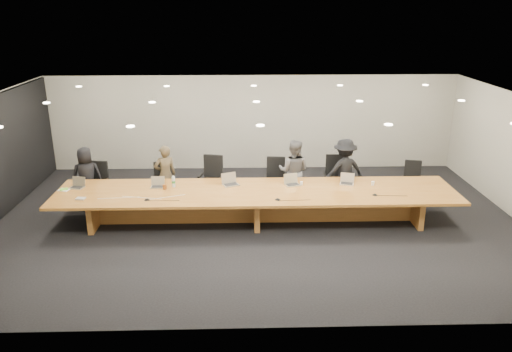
{
  "coord_description": "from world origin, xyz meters",
  "views": [
    {
      "loc": [
        -0.32,
        -10.49,
        4.71
      ],
      "look_at": [
        0.0,
        0.3,
        1.0
      ],
      "focal_mm": 35.0,
      "sensor_mm": 36.0,
      "label": 1
    }
  ],
  "objects_px": {
    "chair_mid_left": "(211,179)",
    "chair_right": "(336,178)",
    "laptop_a": "(76,183)",
    "laptop_c": "(231,180)",
    "chair_far_left": "(97,182)",
    "chair_far_right": "(412,180)",
    "person_a": "(87,176)",
    "water_bottle": "(173,182)",
    "mic_center": "(278,199)",
    "person_b": "(165,175)",
    "chair_mid_right": "(276,180)",
    "paper_cup_near": "(302,183)",
    "person_c": "(294,171)",
    "paper_cup_far": "(373,183)",
    "laptop_e": "(347,179)",
    "conference_table": "(256,200)",
    "person_d": "(344,170)",
    "mic_left": "(147,199)",
    "av_box": "(81,199)",
    "mic_right": "(375,195)",
    "laptop_d": "(293,180)",
    "laptop_b": "(157,182)",
    "chair_left": "(164,182)",
    "amber_mug": "(165,187)"
  },
  "relations": [
    {
      "from": "av_box",
      "to": "person_c",
      "type": "bearing_deg",
      "value": 25.82
    },
    {
      "from": "water_bottle",
      "to": "mic_right",
      "type": "bearing_deg",
      "value": -8.38
    },
    {
      "from": "chair_mid_right",
      "to": "person_b",
      "type": "distance_m",
      "value": 2.74
    },
    {
      "from": "chair_far_right",
      "to": "paper_cup_near",
      "type": "xyz_separation_m",
      "value": [
        -2.94,
        -0.96,
        0.29
      ]
    },
    {
      "from": "conference_table",
      "to": "mic_center",
      "type": "xyz_separation_m",
      "value": [
        0.44,
        -0.56,
        0.24
      ]
    },
    {
      "from": "chair_far_left",
      "to": "laptop_e",
      "type": "bearing_deg",
      "value": -0.26
    },
    {
      "from": "laptop_a",
      "to": "water_bottle",
      "type": "bearing_deg",
      "value": 14.85
    },
    {
      "from": "conference_table",
      "to": "person_d",
      "type": "bearing_deg",
      "value": 28.67
    },
    {
      "from": "chair_far_left",
      "to": "paper_cup_near",
      "type": "distance_m",
      "value": 5.11
    },
    {
      "from": "laptop_a",
      "to": "laptop_c",
      "type": "distance_m",
      "value": 3.52
    },
    {
      "from": "chair_far_right",
      "to": "laptop_e",
      "type": "distance_m",
      "value": 2.13
    },
    {
      "from": "chair_mid_left",
      "to": "water_bottle",
      "type": "xyz_separation_m",
      "value": [
        -0.8,
        -0.99,
        0.28
      ]
    },
    {
      "from": "chair_mid_left",
      "to": "chair_right",
      "type": "relative_size",
      "value": 1.02
    },
    {
      "from": "mic_center",
      "to": "person_b",
      "type": "bearing_deg",
      "value": 146.31
    },
    {
      "from": "chair_mid_left",
      "to": "mic_left",
      "type": "distance_m",
      "value": 2.21
    },
    {
      "from": "person_a",
      "to": "water_bottle",
      "type": "height_order",
      "value": "person_a"
    },
    {
      "from": "laptop_a",
      "to": "water_bottle",
      "type": "distance_m",
      "value": 2.21
    },
    {
      "from": "laptop_d",
      "to": "mic_right",
      "type": "bearing_deg",
      "value": -40.05
    },
    {
      "from": "person_a",
      "to": "laptop_a",
      "type": "relative_size",
      "value": 4.69
    },
    {
      "from": "chair_far_right",
      "to": "laptop_e",
      "type": "bearing_deg",
      "value": -137.44
    },
    {
      "from": "chair_left",
      "to": "person_c",
      "type": "xyz_separation_m",
      "value": [
        3.23,
        -0.12,
        0.29
      ]
    },
    {
      "from": "laptop_b",
      "to": "paper_cup_near",
      "type": "relative_size",
      "value": 3.78
    },
    {
      "from": "laptop_b",
      "to": "mic_right",
      "type": "height_order",
      "value": "laptop_b"
    },
    {
      "from": "laptop_b",
      "to": "amber_mug",
      "type": "distance_m",
      "value": 0.23
    },
    {
      "from": "amber_mug",
      "to": "paper_cup_near",
      "type": "bearing_deg",
      "value": 3.31
    },
    {
      "from": "person_d",
      "to": "mic_left",
      "type": "bearing_deg",
      "value": 7.07
    },
    {
      "from": "chair_mid_left",
      "to": "chair_right",
      "type": "bearing_deg",
      "value": 13.7
    },
    {
      "from": "laptop_c",
      "to": "av_box",
      "type": "height_order",
      "value": "laptop_c"
    },
    {
      "from": "laptop_e",
      "to": "chair_far_right",
      "type": "bearing_deg",
      "value": 42.55
    },
    {
      "from": "chair_mid_right",
      "to": "water_bottle",
      "type": "relative_size",
      "value": 4.57
    },
    {
      "from": "person_a",
      "to": "mic_center",
      "type": "height_order",
      "value": "person_a"
    },
    {
      "from": "person_b",
      "to": "mic_center",
      "type": "bearing_deg",
      "value": 126.78
    },
    {
      "from": "chair_right",
      "to": "mic_right",
      "type": "xyz_separation_m",
      "value": [
        0.55,
        -1.7,
        0.19
      ]
    },
    {
      "from": "water_bottle",
      "to": "chair_mid_right",
      "type": "bearing_deg",
      "value": 22.17
    },
    {
      "from": "person_c",
      "to": "paper_cup_far",
      "type": "bearing_deg",
      "value": 170.05
    },
    {
      "from": "chair_mid_right",
      "to": "laptop_a",
      "type": "xyz_separation_m",
      "value": [
        -4.62,
        -1.0,
        0.32
      ]
    },
    {
      "from": "paper_cup_near",
      "to": "paper_cup_far",
      "type": "distance_m",
      "value": 1.65
    },
    {
      "from": "person_a",
      "to": "laptop_a",
      "type": "xyz_separation_m",
      "value": [
        0.02,
        -0.87,
        0.14
      ]
    },
    {
      "from": "laptop_a",
      "to": "mic_left",
      "type": "relative_size",
      "value": 2.46
    },
    {
      "from": "paper_cup_near",
      "to": "mic_center",
      "type": "xyz_separation_m",
      "value": [
        -0.62,
        -0.91,
        -0.03
      ]
    },
    {
      "from": "chair_left",
      "to": "mic_right",
      "type": "relative_size",
      "value": 8.53
    },
    {
      "from": "chair_mid_right",
      "to": "laptop_a",
      "type": "height_order",
      "value": "chair_mid_right"
    },
    {
      "from": "chair_right",
      "to": "person_a",
      "type": "relative_size",
      "value": 0.78
    },
    {
      "from": "person_c",
      "to": "paper_cup_far",
      "type": "height_order",
      "value": "person_c"
    },
    {
      "from": "laptop_b",
      "to": "av_box",
      "type": "relative_size",
      "value": 1.58
    },
    {
      "from": "chair_far_left",
      "to": "chair_far_right",
      "type": "relative_size",
      "value": 1.04
    },
    {
      "from": "laptop_d",
      "to": "paper_cup_far",
      "type": "height_order",
      "value": "laptop_d"
    },
    {
      "from": "person_c",
      "to": "laptop_e",
      "type": "relative_size",
      "value": 5.05
    },
    {
      "from": "person_a",
      "to": "mic_right",
      "type": "distance_m",
      "value": 6.89
    },
    {
      "from": "chair_mid_right",
      "to": "paper_cup_near",
      "type": "height_order",
      "value": "chair_mid_right"
    }
  ]
}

